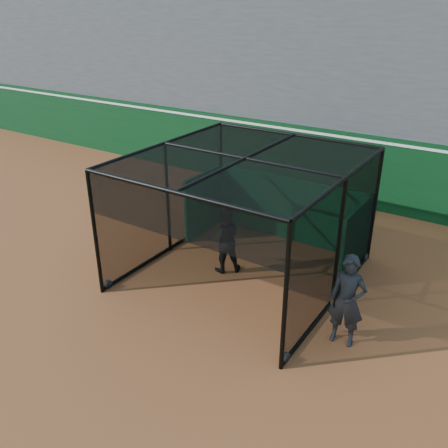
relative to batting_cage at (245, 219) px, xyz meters
The scene contains 6 objects.
ground 2.78m from the batting_cage, 104.94° to the right, with size 120.00×120.00×0.00m, color brown.
outfield_wall 6.31m from the batting_cage, 95.41° to the left, with size 50.00×0.50×2.50m.
grandstand 10.48m from the batting_cage, 93.39° to the left, with size 50.00×7.85×8.95m.
batting_cage is the anchor object (origin of this frame).
batter 0.85m from the batting_cage, 167.96° to the right, with size 0.87×0.68×1.80m, color black.
on_deck_player 3.41m from the batting_cage, 21.09° to the right, with size 0.78×0.55×2.00m.
Camera 1 is at (6.03, -6.97, 6.40)m, focal length 38.00 mm.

